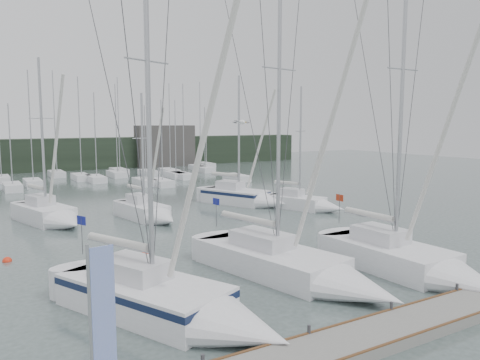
{
  "coord_description": "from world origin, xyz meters",
  "views": [
    {
      "loc": [
        -11.68,
        -15.88,
        7.52
      ],
      "look_at": [
        0.61,
        5.0,
        4.53
      ],
      "focal_mm": 35.0,
      "sensor_mm": 36.0,
      "label": 1
    }
  ],
  "objects_px": {
    "sailboat_mid_d": "(249,198)",
    "sailboat_near_center": "(308,272)",
    "sailboat_mid_b": "(53,217)",
    "dock_banner": "(99,317)",
    "sailboat_mid_c": "(150,214)",
    "sailboat_mid_e": "(309,204)",
    "sailboat_near_left": "(181,307)",
    "buoy_a": "(145,255)",
    "buoy_b": "(241,232)",
    "sailboat_near_right": "(421,266)",
    "buoy_c": "(7,261)"
  },
  "relations": [
    {
      "from": "sailboat_mid_d",
      "to": "sailboat_near_center",
      "type": "bearing_deg",
      "value": -138.69
    },
    {
      "from": "sailboat_mid_b",
      "to": "dock_banner",
      "type": "distance_m",
      "value": 25.74
    },
    {
      "from": "sailboat_mid_c",
      "to": "sailboat_mid_e",
      "type": "relative_size",
      "value": 0.93
    },
    {
      "from": "sailboat_near_left",
      "to": "sailboat_mid_b",
      "type": "xyz_separation_m",
      "value": [
        -1.33,
        20.61,
        -0.04
      ]
    },
    {
      "from": "sailboat_near_left",
      "to": "buoy_a",
      "type": "relative_size",
      "value": 35.32
    },
    {
      "from": "buoy_a",
      "to": "dock_banner",
      "type": "distance_m",
      "value": 15.76
    },
    {
      "from": "dock_banner",
      "to": "buoy_a",
      "type": "bearing_deg",
      "value": 58.79
    },
    {
      "from": "sailboat_near_left",
      "to": "sailboat_mid_b",
      "type": "bearing_deg",
      "value": 68.84
    },
    {
      "from": "sailboat_near_center",
      "to": "buoy_a",
      "type": "relative_size",
      "value": 36.56
    },
    {
      "from": "sailboat_mid_e",
      "to": "dock_banner",
      "type": "bearing_deg",
      "value": -159.89
    },
    {
      "from": "sailboat_mid_c",
      "to": "buoy_b",
      "type": "bearing_deg",
      "value": -68.63
    },
    {
      "from": "sailboat_near_center",
      "to": "sailboat_mid_e",
      "type": "relative_size",
      "value": 1.51
    },
    {
      "from": "sailboat_near_right",
      "to": "sailboat_mid_b",
      "type": "distance_m",
      "value": 25.58
    },
    {
      "from": "buoy_a",
      "to": "dock_banner",
      "type": "height_order",
      "value": "dock_banner"
    },
    {
      "from": "sailboat_near_right",
      "to": "buoy_b",
      "type": "bearing_deg",
      "value": 99.12
    },
    {
      "from": "sailboat_mid_e",
      "to": "buoy_c",
      "type": "height_order",
      "value": "sailboat_mid_e"
    },
    {
      "from": "sailboat_near_right",
      "to": "sailboat_mid_c",
      "type": "distance_m",
      "value": 20.62
    },
    {
      "from": "dock_banner",
      "to": "sailboat_mid_c",
      "type": "bearing_deg",
      "value": 59.17
    },
    {
      "from": "buoy_a",
      "to": "buoy_b",
      "type": "bearing_deg",
      "value": 16.34
    },
    {
      "from": "sailboat_mid_c",
      "to": "buoy_a",
      "type": "height_order",
      "value": "sailboat_mid_c"
    },
    {
      "from": "sailboat_mid_b",
      "to": "sailboat_mid_e",
      "type": "height_order",
      "value": "sailboat_mid_b"
    },
    {
      "from": "sailboat_near_center",
      "to": "sailboat_mid_c",
      "type": "relative_size",
      "value": 1.63
    },
    {
      "from": "sailboat_mid_c",
      "to": "sailboat_near_left",
      "type": "bearing_deg",
      "value": -116.76
    },
    {
      "from": "dock_banner",
      "to": "sailboat_near_left",
      "type": "bearing_deg",
      "value": 41.12
    },
    {
      "from": "sailboat_mid_e",
      "to": "dock_banner",
      "type": "distance_m",
      "value": 30.81
    },
    {
      "from": "sailboat_mid_e",
      "to": "buoy_b",
      "type": "relative_size",
      "value": 23.03
    },
    {
      "from": "sailboat_mid_b",
      "to": "sailboat_mid_c",
      "type": "distance_m",
      "value": 7.07
    },
    {
      "from": "sailboat_near_center",
      "to": "buoy_a",
      "type": "bearing_deg",
      "value": 108.28
    },
    {
      "from": "sailboat_mid_c",
      "to": "buoy_c",
      "type": "xyz_separation_m",
      "value": [
        -10.38,
        -6.22,
        -0.55
      ]
    },
    {
      "from": "sailboat_mid_d",
      "to": "dock_banner",
      "type": "xyz_separation_m",
      "value": [
        -19.64,
        -25.25,
        2.33
      ]
    },
    {
      "from": "sailboat_mid_c",
      "to": "sailboat_mid_e",
      "type": "xyz_separation_m",
      "value": [
        13.38,
        -2.7,
        -0.04
      ]
    },
    {
      "from": "buoy_a",
      "to": "buoy_c",
      "type": "height_order",
      "value": "buoy_c"
    },
    {
      "from": "sailboat_near_center",
      "to": "sailboat_near_right",
      "type": "xyz_separation_m",
      "value": [
        5.26,
        -2.13,
        0.04
      ]
    },
    {
      "from": "sailboat_near_center",
      "to": "sailboat_mid_b",
      "type": "xyz_separation_m",
      "value": [
        -8.16,
        19.64,
        0.03
      ]
    },
    {
      "from": "sailboat_near_center",
      "to": "sailboat_mid_b",
      "type": "relative_size",
      "value": 1.31
    },
    {
      "from": "sailboat_near_right",
      "to": "sailboat_mid_d",
      "type": "relative_size",
      "value": 1.35
    },
    {
      "from": "sailboat_near_left",
      "to": "buoy_b",
      "type": "height_order",
      "value": "sailboat_near_left"
    },
    {
      "from": "sailboat_near_right",
      "to": "buoy_c",
      "type": "xyz_separation_m",
      "value": [
        -17.11,
        13.27,
        -0.61
      ]
    },
    {
      "from": "sailboat_mid_b",
      "to": "dock_banner",
      "type": "xyz_separation_m",
      "value": [
        -2.8,
        -25.48,
        2.37
      ]
    },
    {
      "from": "sailboat_near_left",
      "to": "sailboat_near_center",
      "type": "xyz_separation_m",
      "value": [
        6.83,
        0.96,
        -0.07
      ]
    },
    {
      "from": "sailboat_mid_b",
      "to": "sailboat_mid_e",
      "type": "relative_size",
      "value": 1.16
    },
    {
      "from": "sailboat_mid_c",
      "to": "sailboat_near_right",
      "type": "bearing_deg",
      "value": -81.39
    },
    {
      "from": "dock_banner",
      "to": "buoy_c",
      "type": "bearing_deg",
      "value": 84.41
    },
    {
      "from": "buoy_b",
      "to": "dock_banner",
      "type": "xyz_separation_m",
      "value": [
        -13.63,
        -16.53,
        2.98
      ]
    },
    {
      "from": "sailboat_mid_c",
      "to": "dock_banner",
      "type": "xyz_separation_m",
      "value": [
        -9.49,
        -23.19,
        2.42
      ]
    },
    {
      "from": "sailboat_mid_d",
      "to": "dock_banner",
      "type": "bearing_deg",
      "value": -152.49
    },
    {
      "from": "sailboat_mid_c",
      "to": "sailboat_mid_e",
      "type": "bearing_deg",
      "value": -21.85
    },
    {
      "from": "sailboat_near_right",
      "to": "dock_banner",
      "type": "height_order",
      "value": "sailboat_near_right"
    },
    {
      "from": "sailboat_mid_e",
      "to": "buoy_c",
      "type": "bearing_deg",
      "value": 166.68
    },
    {
      "from": "buoy_a",
      "to": "buoy_c",
      "type": "distance_m",
      "value": 7.35
    }
  ]
}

